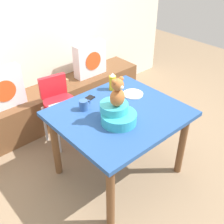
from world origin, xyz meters
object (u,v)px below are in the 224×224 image
object	(u,v)px
teddy_bear	(118,93)
infant_seat_teal	(117,114)
book_stack	(59,83)
dinner_plate_near	(112,102)
pillow_floral_right	(90,59)
dining_table	(119,122)
coffee_mug	(84,105)
dinner_plate_far	(133,94)
pillow_floral_left	(2,89)
ketchup_bottle	(113,82)
highchair	(59,103)
cell_phone	(88,99)

from	to	relation	value
teddy_bear	infant_seat_teal	bearing A→B (deg)	90.00
book_stack	dinner_plate_near	distance (m)	1.12
pillow_floral_right	dining_table	world-z (taller)	pillow_floral_right
coffee_mug	dinner_plate_far	size ratio (longest dim) A/B	0.60
dining_table	dinner_plate_near	world-z (taller)	dinner_plate_near
pillow_floral_left	book_stack	bearing A→B (deg)	1.71
book_stack	pillow_floral_right	bearing A→B (deg)	-2.49
infant_seat_teal	ketchup_bottle	bearing A→B (deg)	52.20
infant_seat_teal	ketchup_bottle	world-z (taller)	ketchup_bottle
ketchup_bottle	coffee_mug	distance (m)	0.45
dining_table	ketchup_bottle	distance (m)	0.46
coffee_mug	dinner_plate_far	xyz separation A→B (m)	(0.52, -0.11, -0.04)
dinner_plate_near	highchair	bearing A→B (deg)	107.04
dining_table	infant_seat_teal	xyz separation A→B (m)	(-0.11, -0.09, 0.18)
teddy_bear	dinner_plate_near	size ratio (longest dim) A/B	1.25
dining_table	coffee_mug	size ratio (longest dim) A/B	9.23
pillow_floral_left	ketchup_bottle	xyz separation A→B (m)	(0.80, -0.87, 0.15)
dinner_plate_near	dinner_plate_far	bearing A→B (deg)	-3.96
dining_table	dinner_plate_far	bearing A→B (deg)	23.92
dining_table	teddy_bear	bearing A→B (deg)	-140.86
pillow_floral_left	coffee_mug	distance (m)	1.05
book_stack	dinner_plate_near	world-z (taller)	dinner_plate_near
teddy_bear	dinner_plate_near	bearing A→B (deg)	56.26
teddy_bear	dinner_plate_near	world-z (taller)	teddy_bear
dinner_plate_far	cell_phone	xyz separation A→B (m)	(-0.39, 0.22, -0.00)
highchair	coffee_mug	xyz separation A→B (m)	(-0.06, -0.56, 0.27)
pillow_floral_left	teddy_bear	size ratio (longest dim) A/B	1.76
book_stack	teddy_bear	bearing A→B (deg)	-100.32
highchair	dinner_plate_near	size ratio (longest dim) A/B	3.95
cell_phone	pillow_floral_left	bearing A→B (deg)	16.50
pillow_floral_left	dining_table	xyz separation A→B (m)	(0.57, -1.22, -0.05)
dining_table	ketchup_bottle	world-z (taller)	ketchup_bottle
cell_phone	book_stack	bearing A→B (deg)	-26.51
dining_table	highchair	xyz separation A→B (m)	(-0.15, 0.81, -0.11)
pillow_floral_right	infant_seat_teal	size ratio (longest dim) A/B	1.33
pillow_floral_left	teddy_bear	world-z (taller)	teddy_bear
dining_table	highchair	world-z (taller)	highchair
book_stack	infant_seat_teal	bearing A→B (deg)	-100.32
pillow_floral_left	highchair	world-z (taller)	pillow_floral_left
book_stack	cell_phone	size ratio (longest dim) A/B	1.39
teddy_bear	cell_phone	xyz separation A→B (m)	(0.03, 0.45, -0.27)
pillow_floral_right	book_stack	size ratio (longest dim) A/B	2.20
ketchup_bottle	dinner_plate_far	size ratio (longest dim) A/B	0.92
ketchup_bottle	dinner_plate_near	size ratio (longest dim) A/B	0.92
pillow_floral_right	highchair	world-z (taller)	pillow_floral_right
teddy_bear	pillow_floral_left	bearing A→B (deg)	109.24
pillow_floral_right	book_stack	bearing A→B (deg)	177.51
highchair	teddy_bear	size ratio (longest dim) A/B	3.16
teddy_bear	coffee_mug	size ratio (longest dim) A/B	2.08
highchair	dinner_plate_near	bearing A→B (deg)	-72.96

